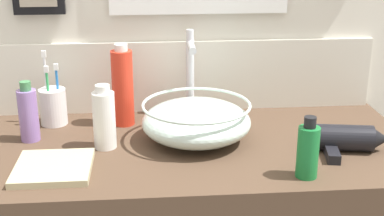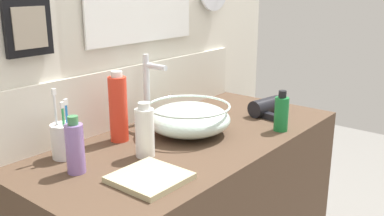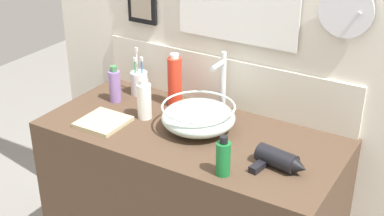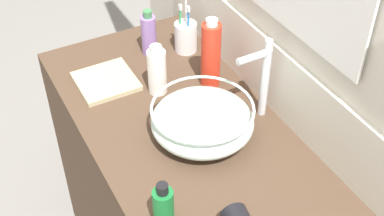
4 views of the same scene
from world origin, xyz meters
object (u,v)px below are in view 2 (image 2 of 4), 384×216
at_px(hair_drier, 269,106).
at_px(shampoo_bottle, 118,108).
at_px(soap_dispenser, 145,132).
at_px(spray_bottle, 75,147).
at_px(lotion_bottle, 281,113).
at_px(faucet, 149,85).
at_px(glass_bowl_sink, 189,118).
at_px(toothbrush_cup, 64,140).
at_px(hand_towel, 150,178).

bearing_deg(hair_drier, shampoo_bottle, 157.60).
bearing_deg(soap_dispenser, spray_bottle, 161.69).
bearing_deg(lotion_bottle, soap_dispenser, 156.46).
distance_m(faucet, shampoo_bottle, 0.20).
relative_size(glass_bowl_sink, toothbrush_cup, 1.35).
relative_size(glass_bowl_sink, soap_dispenser, 1.71).
xyz_separation_m(glass_bowl_sink, shampoo_bottle, (-0.19, 0.14, 0.06)).
xyz_separation_m(hair_drier, toothbrush_cup, (-0.77, 0.25, 0.02)).
height_order(shampoo_bottle, lotion_bottle, shampoo_bottle).
distance_m(glass_bowl_sink, lotion_bottle, 0.33).
bearing_deg(soap_dispenser, shampoo_bottle, 75.61).
relative_size(glass_bowl_sink, hand_towel, 1.61).
bearing_deg(glass_bowl_sink, toothbrush_cup, 158.60).
xyz_separation_m(faucet, soap_dispenser, (-0.24, -0.22, -0.07)).
relative_size(hair_drier, toothbrush_cup, 0.91).
height_order(toothbrush_cup, hand_towel, toothbrush_cup).
height_order(soap_dispenser, hand_towel, soap_dispenser).
bearing_deg(faucet, glass_bowl_sink, -90.00).
height_order(glass_bowl_sink, hair_drier, glass_bowl_sink).
relative_size(toothbrush_cup, shampoo_bottle, 0.91).
distance_m(soap_dispenser, lotion_bottle, 0.51).
bearing_deg(glass_bowl_sink, hand_towel, -156.26).
bearing_deg(lotion_bottle, toothbrush_cup, 148.34).
distance_m(soap_dispenser, hand_towel, 0.18).
height_order(glass_bowl_sink, soap_dispenser, soap_dispenser).
distance_m(lotion_bottle, hand_towel, 0.59).
distance_m(glass_bowl_sink, shampoo_bottle, 0.24).
height_order(hair_drier, lotion_bottle, lotion_bottle).
xyz_separation_m(soap_dispenser, lotion_bottle, (0.47, -0.20, -0.01)).
height_order(glass_bowl_sink, faucet, faucet).
xyz_separation_m(toothbrush_cup, spray_bottle, (-0.04, -0.11, 0.02)).
xyz_separation_m(hair_drier, spray_bottle, (-0.81, 0.14, 0.04)).
xyz_separation_m(toothbrush_cup, hand_towel, (0.05, -0.31, -0.05)).
distance_m(shampoo_bottle, lotion_bottle, 0.56).
xyz_separation_m(shampoo_bottle, soap_dispenser, (-0.04, -0.16, -0.03)).
relative_size(lotion_bottle, hand_towel, 0.81).
bearing_deg(lotion_bottle, glass_bowl_sink, 134.97).
height_order(toothbrush_cup, shampoo_bottle, shampoo_bottle).
bearing_deg(faucet, soap_dispenser, -137.53).
xyz_separation_m(faucet, hair_drier, (0.38, -0.29, -0.11)).
bearing_deg(glass_bowl_sink, hair_drier, -14.76).
distance_m(toothbrush_cup, hand_towel, 0.31).
relative_size(hair_drier, lotion_bottle, 1.34).
bearing_deg(shampoo_bottle, spray_bottle, -158.25).
bearing_deg(hand_towel, shampoo_bottle, 61.99).
xyz_separation_m(glass_bowl_sink, faucet, (-0.00, 0.19, 0.09)).
xyz_separation_m(shampoo_bottle, hand_towel, (-0.15, -0.29, -0.10)).
height_order(faucet, lotion_bottle, faucet).
bearing_deg(toothbrush_cup, shampoo_bottle, -5.15).
bearing_deg(glass_bowl_sink, lotion_bottle, -45.03).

